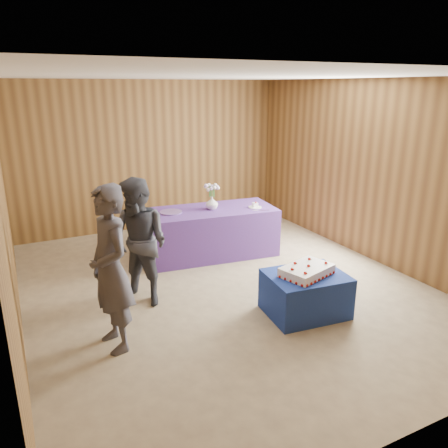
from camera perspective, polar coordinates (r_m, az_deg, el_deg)
ground at (r=5.96m, az=0.01°, el=-8.12°), size 6.00×6.00×0.00m
room_shell at (r=5.43m, az=0.01°, el=9.29°), size 5.04×6.04×2.72m
cake_table at (r=5.29m, az=10.57°, el=-8.95°), size 0.97×0.79×0.50m
serving_table at (r=6.92m, az=-1.68°, el=-1.05°), size 2.09×1.12×0.75m
sheet_cake at (r=5.15m, az=10.75°, el=-5.99°), size 0.71×0.58×0.14m
vase at (r=6.78m, az=-1.60°, el=2.75°), size 0.21×0.21×0.20m
flower_spray at (r=6.72m, az=-1.62°, el=4.89°), size 0.25×0.25×0.19m
platter at (r=6.66m, az=-6.96°, el=1.55°), size 0.38×0.38×0.02m
plate at (r=6.92m, az=4.07°, el=2.20°), size 0.25×0.25×0.01m
cake_slice at (r=6.90m, az=4.09°, el=2.53°), size 0.08×0.07×0.09m
knife at (r=6.76m, az=4.87°, el=1.79°), size 0.25×0.11×0.00m
guest_left at (r=4.47m, az=-14.60°, el=-5.79°), size 0.50×0.68×1.72m
guest_right at (r=5.33m, az=-10.98°, el=-2.47°), size 0.93×0.97×1.58m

